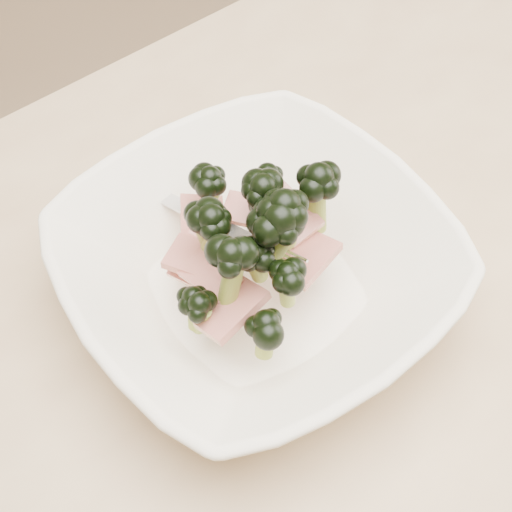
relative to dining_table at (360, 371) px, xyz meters
name	(u,v)px	position (x,y,z in m)	size (l,w,h in m)	color
dining_table	(360,371)	(0.00, 0.00, 0.00)	(1.20, 0.80, 0.75)	tan
broccoli_dish	(256,263)	(-0.06, 0.08, 0.14)	(0.31, 0.31, 0.13)	#F4E9CE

